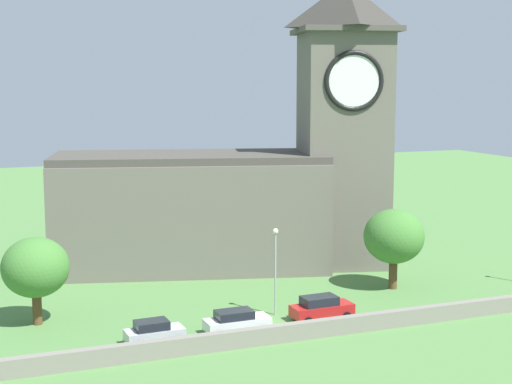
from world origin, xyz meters
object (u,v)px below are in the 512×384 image
object	(u,v)px
car_red	(321,308)
streetlamp_west_mid	(275,257)
tree_riverside_east	(394,237)
tree_by_tower	(35,268)
church	(249,177)
car_silver	(154,332)
car_white	(236,321)

from	to	relation	value
car_red	streetlamp_west_mid	bearing A→B (deg)	139.15
streetlamp_west_mid	tree_riverside_east	world-z (taller)	tree_riverside_east
tree_by_tower	tree_riverside_east	xyz separation A→B (m)	(29.84, -1.06, 0.29)
church	streetlamp_west_mid	distance (m)	16.79
car_red	tree_riverside_east	size ratio (longest dim) A/B	0.69
tree_by_tower	church	bearing A→B (deg)	28.45
tree_riverside_east	car_silver	bearing A→B (deg)	-164.39
church	car_silver	distance (m)	24.93
car_silver	streetlamp_west_mid	size ratio (longest dim) A/B	0.60
car_silver	tree_by_tower	bearing A→B (deg)	133.23
car_white	car_red	bearing A→B (deg)	4.35
car_white	tree_by_tower	bearing A→B (deg)	150.99
car_red	tree_riverside_east	xyz separation A→B (m)	(9.71, 5.67, 3.67)
car_red	streetlamp_west_mid	xyz separation A→B (m)	(-2.77, 2.40, 3.63)
church	tree_riverside_east	distance (m)	15.77
car_silver	streetlamp_west_mid	xyz separation A→B (m)	(10.36, 3.11, 3.71)
church	tree_by_tower	world-z (taller)	church
car_silver	tree_by_tower	xyz separation A→B (m)	(-7.00, 7.44, 3.46)
car_silver	streetlamp_west_mid	world-z (taller)	streetlamp_west_mid
car_red	streetlamp_west_mid	size ratio (longest dim) A/B	0.71
car_silver	tree_riverside_east	bearing A→B (deg)	15.61
church	tree_riverside_east	bearing A→B (deg)	-55.45
streetlamp_west_mid	tree_by_tower	world-z (taller)	streetlamp_west_mid
car_white	car_red	distance (m)	7.05
car_silver	streetlamp_west_mid	bearing A→B (deg)	16.70
church	car_red	world-z (taller)	church
car_red	tree_riverside_east	distance (m)	11.83
car_white	car_red	world-z (taller)	car_red
car_silver	car_red	distance (m)	13.16
car_silver	car_red	xyz separation A→B (m)	(13.14, 0.71, 0.08)
tree_by_tower	tree_riverside_east	distance (m)	29.86
tree_riverside_east	car_red	bearing A→B (deg)	-149.71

